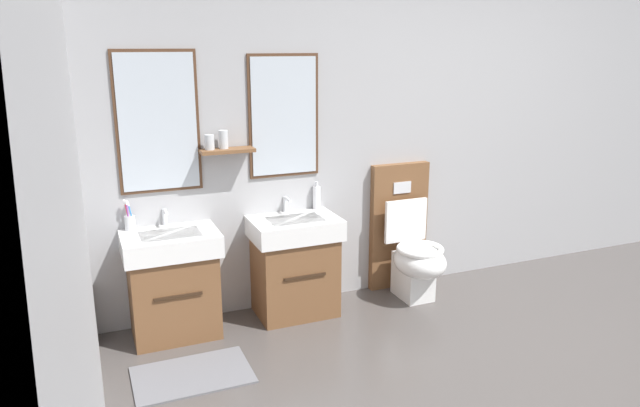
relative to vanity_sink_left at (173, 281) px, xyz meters
The scene contains 10 objects.
wall_back 2.36m from the vanity_sink_left, ahead, with size 5.49×0.27×2.79m.
wall_left 2.19m from the vanity_sink_left, 106.56° to the right, with size 0.12×4.33×2.79m, color #A8A8AA.
bath_mat 0.68m from the vanity_sink_left, 90.00° to the right, with size 0.68×0.44×0.01m, color slate.
vanity_sink_left is the anchor object (origin of this frame).
tap_on_left_sink 0.44m from the vanity_sink_left, 90.00° to the left, with size 0.03×0.13×0.11m.
vanity_sink_right 0.85m from the vanity_sink_left, ahead, with size 0.61×0.45×0.72m.
tap_on_right_sink 0.96m from the vanity_sink_left, 10.53° to the left, with size 0.03×0.13×0.11m.
toilet 1.78m from the vanity_sink_left, ahead, with size 0.48×0.62×1.00m.
toothbrush_cup 0.48m from the vanity_sink_left, 147.11° to the left, with size 0.07×0.07×0.21m.
soap_dispenser 1.18m from the vanity_sink_left, ahead, with size 0.06×0.06×0.20m.
Camera 1 is at (-2.61, -1.85, 1.89)m, focal length 33.10 mm.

